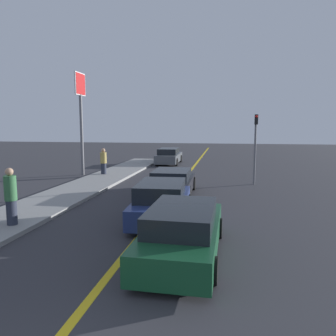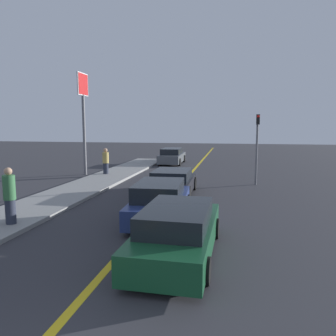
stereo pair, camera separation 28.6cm
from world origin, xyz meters
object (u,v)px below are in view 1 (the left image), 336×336
object	(u,v)px
car_far_distant	(172,182)
traffic_light	(255,142)
car_ahead_center	(162,202)
car_near_right_lane	(183,231)
pedestrian_far_standing	(11,196)
car_parked_left_lot	(169,156)
roadside_sign	(81,102)
pedestrian_by_sign	(103,161)

from	to	relation	value
car_far_distant	traffic_light	xyz separation A→B (m)	(4.13, 3.45, 1.82)
car_far_distant	traffic_light	world-z (taller)	traffic_light
car_ahead_center	car_far_distant	size ratio (longest dim) A/B	1.06
car_near_right_lane	pedestrian_far_standing	world-z (taller)	pedestrian_far_standing
car_ahead_center	car_parked_left_lot	size ratio (longest dim) A/B	0.93
pedestrian_far_standing	car_ahead_center	bearing A→B (deg)	22.28
car_ahead_center	roadside_sign	bearing A→B (deg)	124.24
car_near_right_lane	roadside_sign	distance (m)	15.69
car_near_right_lane	car_ahead_center	size ratio (longest dim) A/B	1.06
traffic_light	car_parked_left_lot	bearing A→B (deg)	125.27
car_far_distant	traffic_light	bearing A→B (deg)	39.08
traffic_light	car_ahead_center	bearing A→B (deg)	-116.18
car_near_right_lane	traffic_light	world-z (taller)	traffic_light
car_ahead_center	car_far_distant	distance (m)	4.29
car_near_right_lane	car_parked_left_lot	bearing A→B (deg)	101.96
car_near_right_lane	pedestrian_by_sign	world-z (taller)	pedestrian_by_sign
car_far_distant	pedestrian_by_sign	size ratio (longest dim) A/B	2.49
car_ahead_center	pedestrian_by_sign	xyz separation A→B (m)	(-5.72, 9.21, 0.33)
roadside_sign	car_far_distant	bearing A→B (deg)	-36.66
car_near_right_lane	pedestrian_by_sign	xyz separation A→B (m)	(-6.87, 12.29, 0.34)
traffic_light	car_far_distant	bearing A→B (deg)	-140.13
car_far_distant	roadside_sign	bearing A→B (deg)	142.54
pedestrian_far_standing	traffic_light	distance (m)	12.81
car_parked_left_lot	pedestrian_by_sign	world-z (taller)	pedestrian_by_sign
car_near_right_lane	car_ahead_center	bearing A→B (deg)	111.56
car_ahead_center	roadside_sign	world-z (taller)	roadside_sign
pedestrian_far_standing	pedestrian_by_sign	xyz separation A→B (m)	(-1.16, 11.08, -0.09)
roadside_sign	car_parked_left_lot	bearing A→B (deg)	58.21
pedestrian_by_sign	traffic_light	bearing A→B (deg)	-8.85
pedestrian_by_sign	roadside_sign	bearing A→B (deg)	171.16
roadside_sign	car_ahead_center	bearing A→B (deg)	-52.37
traffic_light	car_near_right_lane	bearing A→B (deg)	-103.79
car_ahead_center	traffic_light	distance (m)	8.79
pedestrian_by_sign	car_parked_left_lot	bearing A→B (deg)	68.42
pedestrian_far_standing	pedestrian_by_sign	world-z (taller)	pedestrian_far_standing
car_parked_left_lot	traffic_light	distance (m)	11.36
car_parked_left_lot	car_near_right_lane	bearing A→B (deg)	-80.21
car_far_distant	pedestrian_far_standing	world-z (taller)	pedestrian_far_standing
car_ahead_center	pedestrian_by_sign	bearing A→B (deg)	118.44
car_near_right_lane	roadside_sign	bearing A→B (deg)	125.06
pedestrian_far_standing	roadside_sign	distance (m)	12.25
car_ahead_center	car_parked_left_lot	bearing A→B (deg)	95.62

